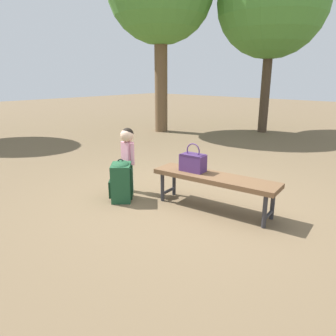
# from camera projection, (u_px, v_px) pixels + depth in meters

# --- Properties ---
(ground_plane) EXTENTS (40.00, 40.00, 0.00)m
(ground_plane) POSITION_uv_depth(u_px,v_px,m) (187.00, 201.00, 4.32)
(ground_plane) COLOR brown
(ground_plane) RESTS_ON ground
(park_bench) EXTENTS (1.64, 0.58, 0.45)m
(park_bench) POSITION_uv_depth(u_px,v_px,m) (214.00, 180.00, 3.97)
(park_bench) COLOR brown
(park_bench) RESTS_ON ground
(handbag) EXTENTS (0.33, 0.21, 0.37)m
(handbag) POSITION_uv_depth(u_px,v_px,m) (193.00, 162.00, 4.10)
(handbag) COLOR #4C2D66
(handbag) RESTS_ON park_bench
(child_standing) EXTENTS (0.25, 0.19, 0.94)m
(child_standing) POSITION_uv_depth(u_px,v_px,m) (128.00, 150.00, 4.55)
(child_standing) COLOR #B2D8B2
(child_standing) RESTS_ON ground
(backpack_large) EXTENTS (0.42, 0.42, 0.58)m
(backpack_large) POSITION_uv_depth(u_px,v_px,m) (121.00, 180.00, 4.31)
(backpack_large) COLOR #1E4C2D
(backpack_large) RESTS_ON ground
(tree_near) EXTENTS (3.02, 3.02, 5.11)m
(tree_near) POSITION_uv_depth(u_px,v_px,m) (273.00, 2.00, 8.71)
(tree_near) COLOR #473828
(tree_near) RESTS_ON ground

